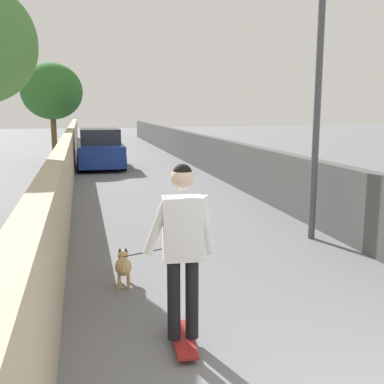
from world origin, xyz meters
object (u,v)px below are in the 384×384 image
tree_left_mid (52,92)px  dog (124,265)px  car_near (100,150)px  person_skateboarder (183,239)px  lamp_post (320,59)px  skateboard (183,339)px

tree_left_mid → dog: (-15.06, -1.63, -2.75)m
dog → car_near: 12.73m
tree_left_mid → car_near: bearing=-141.6°
person_skateboarder → car_near: (14.48, 0.20, -0.39)m
lamp_post → person_skateboarder: 4.94m
skateboard → car_near: bearing=0.8°
lamp_post → dog: size_ratio=2.24×
car_near → tree_left_mid: bearing=38.4°
car_near → lamp_post: bearing=-163.6°
person_skateboarder → skateboard: bearing=90.0°
person_skateboarder → dog: person_skateboarder is taller
tree_left_mid → dog: size_ratio=2.03×
dog → car_near: (12.72, -0.23, 0.44)m
person_skateboarder → dog: bearing=13.7°
lamp_post → person_skateboarder: bearing=136.4°
car_near → skateboard: bearing=-179.2°
lamp_post → dog: lamp_post is taller
lamp_post → car_near: size_ratio=1.22×
skateboard → tree_left_mid: bearing=7.0°
tree_left_mid → dog: 15.39m
lamp_post → skateboard: bearing=136.4°
skateboard → lamp_post: bearing=-43.6°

